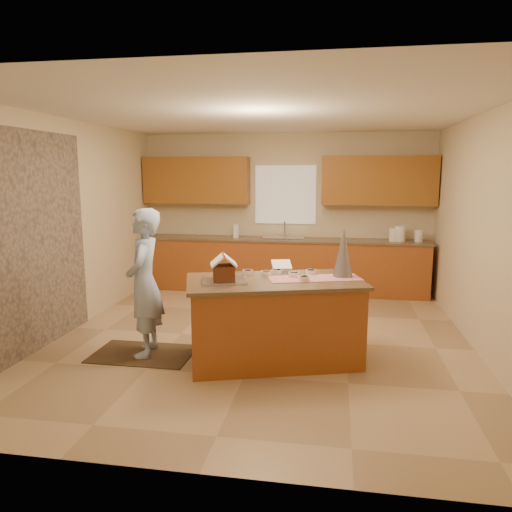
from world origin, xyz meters
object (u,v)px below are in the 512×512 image
object	(u,v)px
tinsel_tree	(343,252)
gingerbread_house	(224,270)
boy	(144,283)
island_base	(274,322)

from	to	relation	value
tinsel_tree	gingerbread_house	size ratio (longest dim) A/B	1.58
boy	tinsel_tree	bearing A→B (deg)	89.49
gingerbread_house	island_base	bearing A→B (deg)	22.31
tinsel_tree	boy	world-z (taller)	boy
boy	island_base	bearing A→B (deg)	83.21
tinsel_tree	island_base	bearing A→B (deg)	-159.22
island_base	tinsel_tree	world-z (taller)	tinsel_tree
island_base	boy	bearing A→B (deg)	165.57
tinsel_tree	boy	bearing A→B (deg)	-171.03
gingerbread_house	boy	bearing A→B (deg)	171.53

